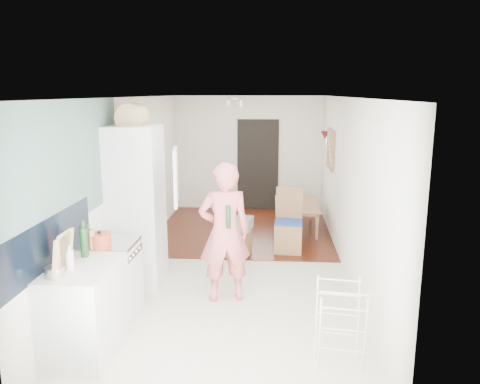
# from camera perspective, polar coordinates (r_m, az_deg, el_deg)

# --- Properties ---
(room_shell) EXTENTS (3.20, 7.00, 2.50)m
(room_shell) POSITION_cam_1_polar(r_m,az_deg,el_deg) (6.84, -0.49, 0.95)
(room_shell) COLOR silver
(room_shell) RESTS_ON ground
(floor) EXTENTS (3.20, 7.00, 0.01)m
(floor) POSITION_cam_1_polar(r_m,az_deg,el_deg) (7.19, -0.47, -8.88)
(floor) COLOR beige
(floor) RESTS_ON ground
(wood_floor_overlay) EXTENTS (3.20, 3.30, 0.01)m
(wood_floor_overlay) POSITION_cam_1_polar(r_m,az_deg,el_deg) (8.93, 0.49, -4.61)
(wood_floor_overlay) COLOR #521E10
(wood_floor_overlay) RESTS_ON room_shell
(sage_wall_panel) EXTENTS (0.02, 3.00, 1.30)m
(sage_wall_panel) POSITION_cam_1_polar(r_m,az_deg,el_deg) (5.20, -20.15, 3.39)
(sage_wall_panel) COLOR slate
(sage_wall_panel) RESTS_ON room_shell
(tile_splashback) EXTENTS (0.02, 1.90, 0.50)m
(tile_splashback) POSITION_cam_1_polar(r_m,az_deg,el_deg) (4.87, -22.13, -5.80)
(tile_splashback) COLOR black
(tile_splashback) RESTS_ON room_shell
(doorway_recess) EXTENTS (0.90, 0.04, 2.00)m
(doorway_recess) POSITION_cam_1_polar(r_m,az_deg,el_deg) (10.30, 2.19, 3.29)
(doorway_recess) COLOR black
(doorway_recess) RESTS_ON room_shell
(base_cabinet) EXTENTS (0.60, 0.90, 0.86)m
(base_cabinet) POSITION_cam_1_polar(r_m,az_deg,el_deg) (5.01, -18.45, -13.86)
(base_cabinet) COLOR silver
(base_cabinet) RESTS_ON room_shell
(worktop) EXTENTS (0.62, 0.92, 0.06)m
(worktop) POSITION_cam_1_polar(r_m,az_deg,el_deg) (4.83, -18.82, -8.93)
(worktop) COLOR silver
(worktop) RESTS_ON room_shell
(range_cooker) EXTENTS (0.60, 0.60, 0.88)m
(range_cooker) POSITION_cam_1_polar(r_m,az_deg,el_deg) (5.64, -15.53, -10.56)
(range_cooker) COLOR silver
(range_cooker) RESTS_ON room_shell
(cooker_top) EXTENTS (0.60, 0.60, 0.04)m
(cooker_top) POSITION_cam_1_polar(r_m,az_deg,el_deg) (5.49, -15.80, -6.12)
(cooker_top) COLOR silver
(cooker_top) RESTS_ON room_shell
(fridge_housing) EXTENTS (0.66, 0.66, 2.15)m
(fridge_housing) POSITION_cam_1_polar(r_m,az_deg,el_deg) (6.36, -12.55, -1.81)
(fridge_housing) COLOR silver
(fridge_housing) RESTS_ON room_shell
(fridge_door) EXTENTS (0.14, 0.56, 0.70)m
(fridge_door) POSITION_cam_1_polar(r_m,az_deg,el_deg) (5.83, -7.84, 1.89)
(fridge_door) COLOR silver
(fridge_door) RESTS_ON room_shell
(fridge_interior) EXTENTS (0.02, 0.52, 0.66)m
(fridge_interior) POSITION_cam_1_polar(r_m,az_deg,el_deg) (6.18, -10.00, 2.40)
(fridge_interior) COLOR white
(fridge_interior) RESTS_ON room_shell
(pinboard) EXTENTS (0.03, 0.90, 0.70)m
(pinboard) POSITION_cam_1_polar(r_m,az_deg,el_deg) (8.71, 11.00, 5.13)
(pinboard) COLOR tan
(pinboard) RESTS_ON room_shell
(pinboard_frame) EXTENTS (0.00, 0.94, 0.74)m
(pinboard_frame) POSITION_cam_1_polar(r_m,az_deg,el_deg) (8.71, 10.90, 5.13)
(pinboard_frame) COLOR #A17247
(pinboard_frame) RESTS_ON room_shell
(wall_sconce) EXTENTS (0.18, 0.18, 0.16)m
(wall_sconce) POSITION_cam_1_polar(r_m,az_deg,el_deg) (9.33, 10.34, 6.84)
(wall_sconce) COLOR maroon
(wall_sconce) RESTS_ON room_shell
(person) EXTENTS (0.86, 0.68, 2.07)m
(person) POSITION_cam_1_polar(r_m,az_deg,el_deg) (5.73, -1.90, -3.46)
(person) COLOR #E56A6D
(person) RESTS_ON floor
(dining_table) EXTENTS (0.69, 1.23, 0.43)m
(dining_table) POSITION_cam_1_polar(r_m,az_deg,el_deg) (8.97, 7.05, -3.24)
(dining_table) COLOR #A17247
(dining_table) RESTS_ON floor
(dining_chair) EXTENTS (0.46, 0.46, 1.04)m
(dining_chair) POSITION_cam_1_polar(r_m,az_deg,el_deg) (7.64, 5.95, -3.54)
(dining_chair) COLOR #A17247
(dining_chair) RESTS_ON floor
(stool) EXTENTS (0.43, 0.43, 0.46)m
(stool) POSITION_cam_1_polar(r_m,az_deg,el_deg) (7.47, -0.25, -6.19)
(stool) COLOR #A17247
(stool) RESTS_ON floor
(grey_drape) EXTENTS (0.46, 0.46, 0.18)m
(grey_drape) POSITION_cam_1_polar(r_m,az_deg,el_deg) (7.36, -0.16, -3.86)
(grey_drape) COLOR gray
(grey_drape) RESTS_ON stool
(drying_rack) EXTENTS (0.47, 0.44, 0.83)m
(drying_rack) POSITION_cam_1_polar(r_m,az_deg,el_deg) (4.67, 12.08, -15.67)
(drying_rack) COLOR silver
(drying_rack) RESTS_ON floor
(bread_bin) EXTENTS (0.44, 0.42, 0.20)m
(bread_bin) POSITION_cam_1_polar(r_m,az_deg,el_deg) (6.24, -12.96, 8.84)
(bread_bin) COLOR tan
(bread_bin) RESTS_ON fridge_housing
(red_casserole) EXTENTS (0.26, 0.26, 0.15)m
(red_casserole) POSITION_cam_1_polar(r_m,az_deg,el_deg) (5.32, -16.75, -5.65)
(red_casserole) COLOR #CA4525
(red_casserole) RESTS_ON cooker_top
(steel_pan) EXTENTS (0.21, 0.21, 0.09)m
(steel_pan) POSITION_cam_1_polar(r_m,az_deg,el_deg) (4.65, -21.66, -9.01)
(steel_pan) COLOR silver
(steel_pan) RESTS_ON worktop
(held_bottle) EXTENTS (0.06, 0.06, 0.27)m
(held_bottle) POSITION_cam_1_polar(r_m,az_deg,el_deg) (5.56, -1.43, -3.06)
(held_bottle) COLOR #193D1C
(held_bottle) RESTS_ON person
(bottle_a) EXTENTS (0.07, 0.07, 0.29)m
(bottle_a) POSITION_cam_1_polar(r_m,az_deg,el_deg) (5.07, -18.39, -5.84)
(bottle_a) COLOR #193D1C
(bottle_a) RESTS_ON worktop
(bottle_b) EXTENTS (0.09, 0.09, 0.31)m
(bottle_b) POSITION_cam_1_polar(r_m,az_deg,el_deg) (5.03, -18.50, -5.86)
(bottle_b) COLOR #193D1C
(bottle_b) RESTS_ON worktop
(bottle_c) EXTENTS (0.10, 0.10, 0.19)m
(bottle_c) POSITION_cam_1_polar(r_m,az_deg,el_deg) (4.74, -20.06, -7.78)
(bottle_c) COLOR silver
(bottle_c) RESTS_ON worktop
(pepper_mill_front) EXTENTS (0.07, 0.07, 0.22)m
(pepper_mill_front) POSITION_cam_1_polar(r_m,az_deg,el_deg) (5.25, -17.62, -5.56)
(pepper_mill_front) COLOR tan
(pepper_mill_front) RESTS_ON worktop
(pepper_mill_back) EXTENTS (0.06, 0.06, 0.21)m
(pepper_mill_back) POSITION_cam_1_polar(r_m,az_deg,el_deg) (5.29, -17.76, -5.48)
(pepper_mill_back) COLOR tan
(pepper_mill_back) RESTS_ON worktop
(chopping_boards) EXTENTS (0.09, 0.30, 0.40)m
(chopping_boards) POSITION_cam_1_polar(r_m,az_deg,el_deg) (4.63, -20.79, -6.99)
(chopping_boards) COLOR tan
(chopping_boards) RESTS_ON worktop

